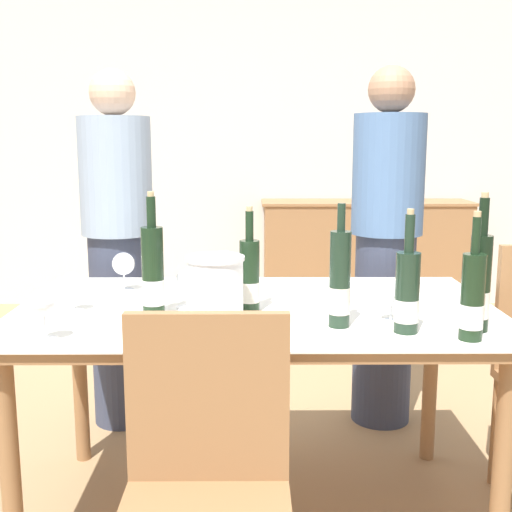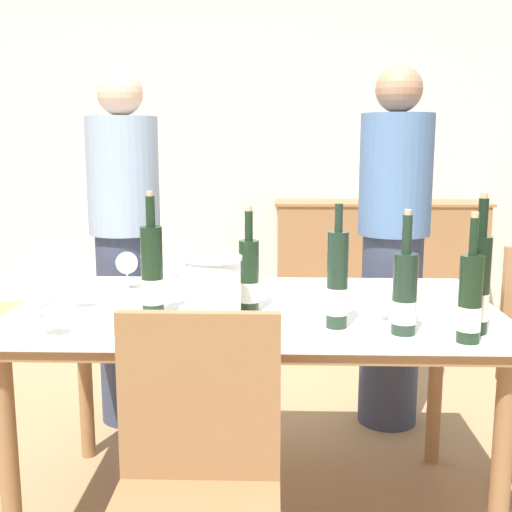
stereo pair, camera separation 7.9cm
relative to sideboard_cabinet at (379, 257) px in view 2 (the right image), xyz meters
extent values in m
plane|color=#A37F56|center=(-0.88, -2.82, -0.44)|extent=(12.00, 12.00, 0.00)
cube|color=silver|center=(-0.88, 0.29, 0.96)|extent=(8.00, 0.10, 2.80)
cube|color=#996B42|center=(0.00, 0.00, -0.01)|extent=(1.59, 0.44, 0.86)
cube|color=#996B42|center=(0.00, 0.00, 0.43)|extent=(1.64, 0.46, 0.02)
cylinder|color=#996B42|center=(-1.62, -3.21, -0.08)|extent=(0.06, 0.06, 0.73)
cylinder|color=#996B42|center=(-0.14, -3.21, -0.08)|extent=(0.06, 0.06, 0.73)
cylinder|color=#996B42|center=(-1.62, -2.43, -0.08)|extent=(0.06, 0.06, 0.73)
cylinder|color=#996B42|center=(-0.14, -2.43, -0.08)|extent=(0.06, 0.06, 0.73)
cube|color=#996B42|center=(-0.88, -2.82, 0.31)|extent=(1.64, 0.95, 0.04)
cube|color=white|center=(-0.88, -2.82, 0.33)|extent=(1.67, 0.98, 0.01)
cylinder|color=white|center=(-1.01, -3.03, 0.44)|extent=(0.17, 0.17, 0.22)
cylinder|color=white|center=(-1.01, -3.03, 0.54)|extent=(0.18, 0.18, 0.01)
cylinder|color=#1E3323|center=(-0.43, -3.12, 0.45)|extent=(0.07, 0.07, 0.24)
cylinder|color=white|center=(-0.43, -3.12, 0.40)|extent=(0.07, 0.07, 0.07)
cylinder|color=#1E3323|center=(-0.43, -3.12, 0.63)|extent=(0.03, 0.03, 0.11)
cylinder|color=tan|center=(-0.43, -3.12, 0.70)|extent=(0.02, 0.02, 0.02)
cylinder|color=black|center=(-0.90, -2.88, 0.45)|extent=(0.07, 0.07, 0.24)
cylinder|color=silver|center=(-0.90, -2.88, 0.40)|extent=(0.07, 0.07, 0.07)
cylinder|color=black|center=(-0.90, -2.88, 0.62)|extent=(0.03, 0.03, 0.10)
cylinder|color=tan|center=(-0.90, -2.88, 0.68)|extent=(0.02, 0.02, 0.02)
cylinder|color=black|center=(-0.21, -3.11, 0.48)|extent=(0.06, 0.06, 0.29)
cylinder|color=silver|center=(-0.21, -3.11, 0.41)|extent=(0.07, 0.07, 0.08)
cylinder|color=black|center=(-0.21, -3.11, 0.68)|extent=(0.03, 0.03, 0.11)
cylinder|color=tan|center=(-0.21, -3.11, 0.75)|extent=(0.02, 0.02, 0.02)
cylinder|color=black|center=(-1.22, -2.94, 0.48)|extent=(0.07, 0.07, 0.30)
cylinder|color=white|center=(-1.22, -2.94, 0.42)|extent=(0.07, 0.07, 0.08)
cylinder|color=black|center=(-1.22, -2.94, 0.68)|extent=(0.03, 0.03, 0.10)
cylinder|color=tan|center=(-1.22, -2.94, 0.74)|extent=(0.02, 0.02, 0.02)
cylinder|color=#1E3323|center=(-0.62, -3.06, 0.48)|extent=(0.07, 0.07, 0.30)
cylinder|color=silver|center=(-0.62, -3.06, 0.42)|extent=(0.07, 0.07, 0.08)
cylinder|color=#1E3323|center=(-0.62, -3.06, 0.67)|extent=(0.02, 0.02, 0.09)
cylinder|color=black|center=(-0.26, -3.20, 0.46)|extent=(0.07, 0.07, 0.25)
cylinder|color=white|center=(-0.26, -3.20, 0.40)|extent=(0.07, 0.07, 0.07)
cylinder|color=black|center=(-0.26, -3.20, 0.64)|extent=(0.02, 0.02, 0.11)
cylinder|color=tan|center=(-0.26, -3.20, 0.70)|extent=(0.02, 0.02, 0.02)
cylinder|color=white|center=(-1.12, -2.84, 0.33)|extent=(0.07, 0.07, 0.00)
cylinder|color=white|center=(-1.12, -2.84, 0.37)|extent=(0.01, 0.01, 0.07)
sphere|color=white|center=(-1.12, -2.84, 0.43)|extent=(0.07, 0.07, 0.07)
cylinder|color=white|center=(-1.39, -2.57, 0.33)|extent=(0.07, 0.07, 0.00)
cylinder|color=white|center=(-1.39, -2.57, 0.37)|extent=(0.01, 0.01, 0.07)
sphere|color=white|center=(-1.39, -2.57, 0.44)|extent=(0.09, 0.09, 0.09)
cylinder|color=white|center=(-1.49, -3.20, 0.33)|extent=(0.07, 0.07, 0.00)
cylinder|color=white|center=(-1.49, -3.20, 0.38)|extent=(0.01, 0.01, 0.08)
sphere|color=white|center=(-1.49, -3.20, 0.45)|extent=(0.08, 0.08, 0.08)
cylinder|color=white|center=(-0.45, -3.01, 0.33)|extent=(0.06, 0.06, 0.00)
cylinder|color=white|center=(-0.45, -3.01, 0.37)|extent=(0.01, 0.01, 0.06)
sphere|color=white|center=(-0.45, -3.01, 0.43)|extent=(0.08, 0.08, 0.08)
cylinder|color=white|center=(-1.00, -2.49, 0.33)|extent=(0.06, 0.06, 0.00)
cylinder|color=white|center=(-1.00, -2.49, 0.37)|extent=(0.01, 0.01, 0.08)
sphere|color=white|center=(-1.00, -2.49, 0.44)|extent=(0.07, 0.07, 0.07)
cylinder|color=white|center=(-1.50, -2.87, 0.33)|extent=(0.06, 0.06, 0.00)
cylinder|color=white|center=(-1.50, -2.87, 0.37)|extent=(0.01, 0.01, 0.07)
sphere|color=white|center=(-1.50, -2.87, 0.43)|extent=(0.07, 0.07, 0.07)
cube|color=#996B42|center=(-1.01, -3.43, 0.25)|extent=(0.42, 0.04, 0.45)
cylinder|color=#996B42|center=(0.06, -2.63, -0.22)|extent=(0.03, 0.03, 0.44)
cylinder|color=#383F56|center=(-1.52, -2.03, 0.02)|extent=(0.28, 0.28, 0.92)
cylinder|color=#8C9EB2|center=(-1.52, -2.03, 0.74)|extent=(0.33, 0.33, 0.54)
sphere|color=#DBAD89|center=(-1.52, -2.03, 1.12)|extent=(0.21, 0.21, 0.21)
cylinder|color=#383F56|center=(-0.27, -2.03, 0.02)|extent=(0.28, 0.28, 0.92)
cylinder|color=#4C6B93|center=(-0.27, -2.03, 0.75)|extent=(0.33, 0.33, 0.55)
sphere|color=#A37556|center=(-0.27, -2.03, 1.13)|extent=(0.21, 0.21, 0.21)
camera|label=1|loc=(-0.89, -4.99, 0.90)|focal=45.00mm
camera|label=2|loc=(-0.81, -4.99, 0.90)|focal=45.00mm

